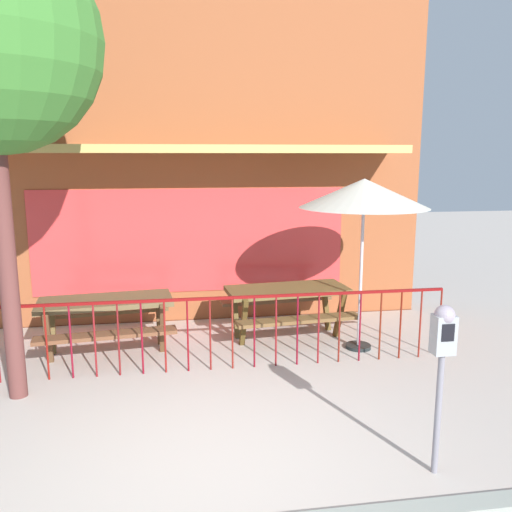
{
  "coord_description": "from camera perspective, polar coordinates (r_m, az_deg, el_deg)",
  "views": [
    {
      "loc": [
        -0.27,
        -4.26,
        2.72
      ],
      "look_at": [
        0.8,
        2.59,
        1.4
      ],
      "focal_mm": 37.13,
      "sensor_mm": 36.0,
      "label": 1
    }
  ],
  "objects": [
    {
      "name": "ground",
      "position": [
        5.06,
        -4.73,
        -21.78
      ],
      "size": [
        40.0,
        40.0,
        0.0
      ],
      "primitive_type": "plane",
      "color": "#B5ABA1"
    },
    {
      "name": "patio_fence_front",
      "position": [
        6.78,
        -6.19,
        -6.98
      ],
      "size": [
        6.58,
        0.04,
        0.97
      ],
      "color": "maroon",
      "rests_on": "ground"
    },
    {
      "name": "parking_meter_near",
      "position": [
        4.73,
        19.47,
        -9.06
      ],
      "size": [
        0.18,
        0.17,
        1.51
      ],
      "color": "gray",
      "rests_on": "ground"
    },
    {
      "name": "picnic_table_left",
      "position": [
        7.64,
        -15.86,
        -5.68
      ],
      "size": [
        1.94,
        1.55,
        0.79
      ],
      "color": "brown",
      "rests_on": "ground"
    },
    {
      "name": "patio_umbrella",
      "position": [
        7.39,
        11.56,
        6.53
      ],
      "size": [
        1.77,
        1.77,
        2.42
      ],
      "color": "black",
      "rests_on": "ground"
    },
    {
      "name": "picnic_table_right",
      "position": [
        7.99,
        3.37,
        -4.56
      ],
      "size": [
        1.92,
        1.53,
        0.79
      ],
      "color": "brown",
      "rests_on": "ground"
    },
    {
      "name": "pub_storefront",
      "position": [
        8.85,
        -7.22,
        10.54
      ],
      "size": [
        7.81,
        1.47,
        5.43
      ],
      "color": "#562819",
      "rests_on": "ground"
    }
  ]
}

